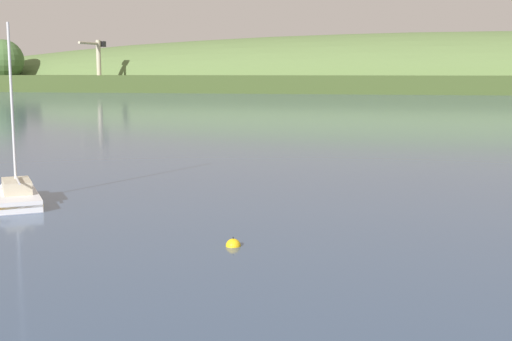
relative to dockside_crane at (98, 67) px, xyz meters
The scene contains 4 objects.
far_shoreline_hill 127.58m from the dockside_crane, 10.77° to the left, with size 607.75×115.18×43.62m.
dockside_crane is the anchor object (origin of this frame).
sailboat_near_mooring 212.72m from the dockside_crane, 71.24° to the right, with size 5.15×6.83×10.75m.
mooring_buoy_foreground 225.17m from the dockside_crane, 68.64° to the right, with size 0.63×0.63×0.71m.
Camera 1 is at (5.75, 2.93, 7.17)m, focal length 47.77 mm.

